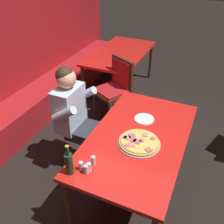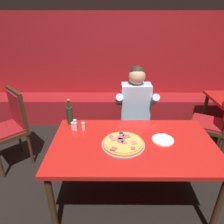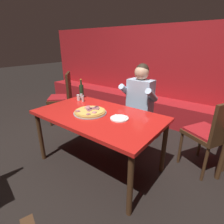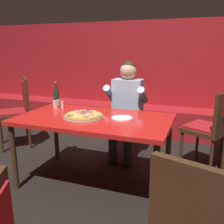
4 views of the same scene
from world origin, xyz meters
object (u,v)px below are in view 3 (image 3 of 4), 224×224
object	(u,v)px
shaker_oregano	(78,98)
dining_chair_near_right	(63,94)
main_dining_table	(98,119)
shaker_black_pepper	(79,98)
pizza	(90,112)
diner_seated_blue_shirt	(137,103)
shaker_red_pepper_flakes	(81,97)
beer_bottle	(82,91)
shaker_parmesan	(83,99)
dining_chair_near_left	(213,131)
plate_white_paper	(119,118)

from	to	relation	value
shaker_oregano	dining_chair_near_right	size ratio (longest dim) A/B	0.08
main_dining_table	shaker_black_pepper	xyz separation A→B (m)	(-0.59, 0.23, 0.11)
main_dining_table	shaker_oregano	bearing A→B (deg)	158.97
pizza	shaker_oregano	bearing A→B (deg)	152.14
pizza	diner_seated_blue_shirt	world-z (taller)	diner_seated_blue_shirt
pizza	shaker_red_pepper_flakes	world-z (taller)	shaker_red_pepper_flakes
dining_chair_near_right	main_dining_table	bearing A→B (deg)	-22.83
shaker_oregano	dining_chair_near_right	world-z (taller)	dining_chair_near_right
beer_bottle	shaker_red_pepper_flakes	world-z (taller)	beer_bottle
shaker_parmesan	dining_chair_near_right	world-z (taller)	dining_chair_near_right
shaker_red_pepper_flakes	diner_seated_blue_shirt	size ratio (longest dim) A/B	0.07
dining_chair_near_left	shaker_black_pepper	bearing A→B (deg)	-163.56
diner_seated_blue_shirt	dining_chair_near_right	world-z (taller)	diner_seated_blue_shirt
dining_chair_near_left	pizza	bearing A→B (deg)	-148.20
pizza	beer_bottle	xyz separation A→B (m)	(-0.57, 0.40, 0.09)
plate_white_paper	shaker_parmesan	distance (m)	0.82
shaker_red_pepper_flakes	shaker_parmesan	xyz separation A→B (m)	(0.10, -0.06, 0.00)
beer_bottle	dining_chair_near_left	distance (m)	1.89
shaker_parmesan	shaker_oregano	bearing A→B (deg)	176.70
shaker_parmesan	plate_white_paper	bearing A→B (deg)	-13.71
dining_chair_near_left	shaker_oregano	bearing A→B (deg)	-164.11
shaker_red_pepper_flakes	shaker_oregano	size ratio (longest dim) A/B	1.00
beer_bottle	shaker_red_pepper_flakes	distance (m)	0.12
beer_bottle	shaker_parmesan	bearing A→B (deg)	-39.18
beer_bottle	shaker_oregano	bearing A→B (deg)	-68.18
main_dining_table	shaker_oregano	xyz separation A→B (m)	(-0.62, 0.24, 0.11)
plate_white_paper	shaker_parmesan	world-z (taller)	shaker_parmesan
shaker_red_pepper_flakes	dining_chair_near_right	distance (m)	0.97
shaker_red_pepper_flakes	pizza	bearing A→B (deg)	-33.22
plate_white_paper	shaker_black_pepper	xyz separation A→B (m)	(-0.88, 0.19, 0.03)
shaker_parmesan	dining_chair_near_left	distance (m)	1.76
shaker_oregano	dining_chair_near_left	size ratio (longest dim) A/B	0.09
main_dining_table	dining_chair_near_left	distance (m)	1.38
plate_white_paper	shaker_black_pepper	size ratio (longest dim) A/B	2.44
plate_white_paper	shaker_red_pepper_flakes	world-z (taller)	shaker_red_pepper_flakes
main_dining_table	dining_chair_near_left	world-z (taller)	dining_chair_near_left
dining_chair_near_right	dining_chair_near_left	bearing A→B (deg)	2.44
dining_chair_near_left	plate_white_paper	bearing A→B (deg)	-140.93
main_dining_table	pizza	distance (m)	0.14
main_dining_table	beer_bottle	xyz separation A→B (m)	(-0.67, 0.36, 0.18)
shaker_parmesan	dining_chair_near_right	size ratio (longest dim) A/B	0.08
shaker_red_pepper_flakes	dining_chair_near_left	xyz separation A→B (m)	(1.76, 0.45, -0.21)
pizza	shaker_black_pepper	distance (m)	0.56
pizza	dining_chair_near_left	bearing A→B (deg)	31.80
shaker_parmesan	shaker_black_pepper	bearing A→B (deg)	-177.56
pizza	shaker_black_pepper	bearing A→B (deg)	151.60
shaker_red_pepper_flakes	diner_seated_blue_shirt	world-z (taller)	diner_seated_blue_shirt
main_dining_table	diner_seated_blue_shirt	size ratio (longest dim) A/B	1.22
plate_white_paper	dining_chair_near_right	world-z (taller)	dining_chair_near_right
pizza	main_dining_table	bearing A→B (deg)	20.84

